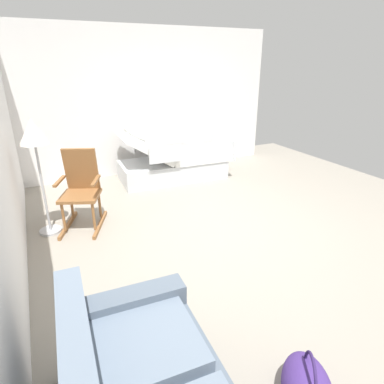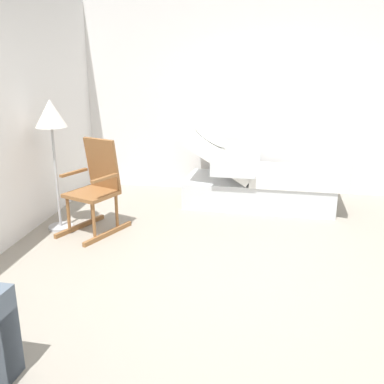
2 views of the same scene
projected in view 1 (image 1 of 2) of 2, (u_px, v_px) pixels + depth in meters
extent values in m
plane|color=gray|center=(231.00, 232.00, 4.30)|extent=(7.41, 7.41, 0.00)
cube|color=white|center=(150.00, 102.00, 6.30)|extent=(0.10, 5.06, 2.70)
cube|color=silver|center=(173.00, 169.00, 6.20)|extent=(0.98, 1.98, 0.35)
cube|color=white|center=(195.00, 154.00, 6.28)|extent=(0.97, 1.20, 0.14)
cube|color=white|center=(145.00, 146.00, 5.83)|extent=(0.96, 0.92, 0.62)
ellipsoid|color=white|center=(136.00, 134.00, 5.68)|extent=(0.37, 0.50, 0.37)
cube|color=silver|center=(165.00, 155.00, 5.49)|extent=(0.07, 0.56, 0.28)
cube|color=silver|center=(149.00, 142.00, 6.35)|extent=(0.07, 0.56, 0.28)
cube|color=silver|center=(223.00, 146.00, 6.45)|extent=(0.95, 0.10, 0.36)
cylinder|color=black|center=(136.00, 188.00, 5.65)|extent=(0.10, 0.10, 0.10)
cylinder|color=black|center=(127.00, 175.00, 6.26)|extent=(0.10, 0.10, 0.10)
cylinder|color=black|center=(218.00, 176.00, 6.23)|extent=(0.10, 0.10, 0.10)
cylinder|color=black|center=(203.00, 166.00, 6.84)|extent=(0.10, 0.10, 0.10)
cube|color=slate|center=(145.00, 341.00, 2.02)|extent=(0.71, 0.68, 0.10)
cube|color=slate|center=(128.00, 328.00, 2.37)|extent=(0.23, 0.86, 0.60)
cube|color=brown|center=(68.00, 225.00, 4.43)|extent=(0.71, 0.34, 0.05)
cube|color=brown|center=(100.00, 224.00, 4.45)|extent=(0.71, 0.34, 0.05)
cylinder|color=brown|center=(94.00, 216.00, 4.19)|extent=(0.04, 0.04, 0.40)
cylinder|color=brown|center=(63.00, 216.00, 4.18)|extent=(0.04, 0.04, 0.40)
cylinder|color=brown|center=(100.00, 204.00, 4.54)|extent=(0.04, 0.04, 0.40)
cylinder|color=brown|center=(72.00, 204.00, 4.52)|extent=(0.04, 0.04, 0.40)
cube|color=brown|center=(80.00, 196.00, 4.28)|extent=(0.61, 0.62, 0.04)
cube|color=brown|center=(81.00, 170.00, 4.35)|extent=(0.28, 0.44, 0.60)
cube|color=brown|center=(96.00, 180.00, 4.19)|extent=(0.37, 0.19, 0.03)
cube|color=brown|center=(59.00, 181.00, 4.17)|extent=(0.37, 0.19, 0.03)
cylinder|color=#B2B5BA|center=(51.00, 230.00, 4.31)|extent=(0.28, 0.28, 0.03)
cylinder|color=#B2B5BA|center=(43.00, 189.00, 4.09)|extent=(0.03, 0.03, 1.15)
cone|color=silver|center=(33.00, 132.00, 3.82)|extent=(0.34, 0.34, 0.30)
torus|color=#312055|center=(310.00, 377.00, 2.03)|extent=(0.26, 0.18, 0.30)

